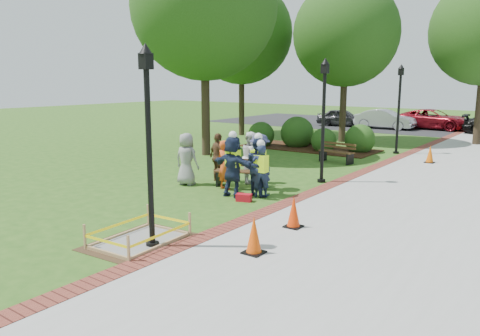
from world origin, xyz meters
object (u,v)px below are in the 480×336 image
Objects in this scene: wet_concrete_pad at (140,232)px; hivis_worker_a at (233,165)px; lamp_near at (148,132)px; cone_front at (254,236)px; hivis_worker_b at (261,169)px; hivis_worker_c at (258,165)px; bench_near at (240,178)px.

hivis_worker_a reaches higher than wet_concrete_pad.
lamp_near is 4.92m from hivis_worker_a.
cone_front is at bearing 20.33° from wet_concrete_pad.
lamp_near is 2.10× the size of hivis_worker_a.
lamp_near is at bearing -83.72° from hivis_worker_b.
cone_front is 3.05m from lamp_near.
hivis_worker_b is 0.25m from hivis_worker_c.
bench_near is 0.90× the size of hivis_worker_c.
hivis_worker_a is 1.14× the size of hivis_worker_b.
hivis_worker_b is at bearing -30.09° from bench_near.
bench_near is 1.69m from hivis_worker_b.
wet_concrete_pad is 2.61m from cone_front.
lamp_near reaches higher than cone_front.
hivis_worker_b reaches higher than cone_front.
cone_front is (2.44, 0.90, 0.15)m from wet_concrete_pad.
bench_near is 1.59m from hivis_worker_a.
hivis_worker_b is at bearing -36.86° from hivis_worker_c.
wet_concrete_pad is at bearing -88.72° from hivis_worker_b.
lamp_near is (-2.00, -0.94, 2.09)m from cone_front.
hivis_worker_b is (0.71, 0.46, -0.11)m from hivis_worker_a.
lamp_near is 5.40m from hivis_worker_c.
hivis_worker_c is (-0.30, 5.10, 0.73)m from wet_concrete_pad.
hivis_worker_c is at bearing 98.18° from lamp_near.
hivis_worker_a is 1.04× the size of hivis_worker_c.
hivis_worker_c reaches higher than cone_front.
bench_near is 0.99× the size of hivis_worker_b.
lamp_near reaches higher than hivis_worker_c.
bench_near is at bearing 104.44° from wet_concrete_pad.
cone_front is 0.19× the size of lamp_near.
lamp_near reaches higher than wet_concrete_pad.
hivis_worker_c is (-2.74, 4.19, 0.58)m from cone_front.
hivis_worker_c is at bearing -28.91° from bench_near.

